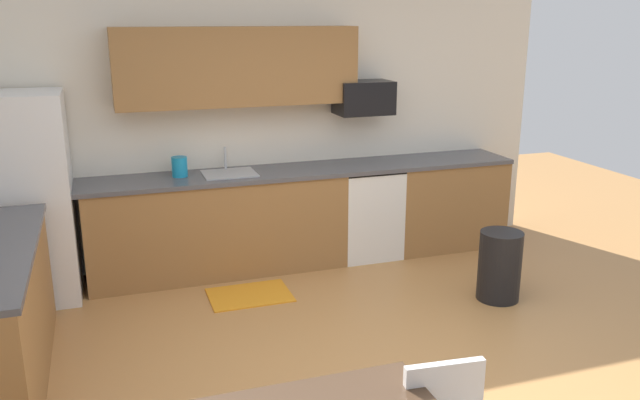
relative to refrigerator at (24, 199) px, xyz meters
The scene contains 14 objects.
ground_plane 3.23m from the refrigerator, 45.52° to the right, with size 12.00×12.00×0.00m, color #B77F47.
wall_back 2.27m from the refrigerator, 11.16° to the left, with size 5.80×0.10×2.70m, color silver.
cabinet_run_back 1.67m from the refrigerator, ahead, with size 2.37×0.60×0.90m, color olive.
cabinet_run_back_right 4.01m from the refrigerator, ahead, with size 1.18×0.60×0.90m, color olive.
countertop_back 2.18m from the refrigerator, ahead, with size 4.80×0.64×0.04m, color #4C4C51.
upper_cabinets_back 2.15m from the refrigerator, ahead, with size 2.20×0.34×0.70m, color olive.
refrigerator is the anchor object (origin of this frame).
oven_range 3.13m from the refrigerator, ahead, with size 0.60×0.60×0.91m.
microwave 3.18m from the refrigerator, ahead, with size 0.54×0.36×0.32m, color black.
sink_basin 1.74m from the refrigerator, ahead, with size 0.48×0.40×0.14m, color #A5A8AD.
sink_faucet 1.77m from the refrigerator, ahead, with size 0.02×0.02×0.24m, color #B2B5BA.
trash_bin 4.02m from the refrigerator, 19.17° to the right, with size 0.36×0.36×0.60m, color black.
floor_mat 2.04m from the refrigerator, 18.00° to the right, with size 0.70×0.50×0.01m, color orange.
kettle 1.31m from the refrigerator, ahead, with size 0.14×0.14×0.20m, color #198CBF.
Camera 1 is at (-1.52, -3.49, 2.34)m, focal length 36.65 mm.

